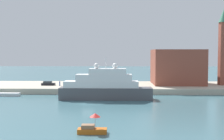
{
  "coord_description": "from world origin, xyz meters",
  "views": [
    {
      "loc": [
        7.64,
        -69.84,
        12.02
      ],
      "look_at": [
        5.57,
        6.0,
        7.69
      ],
      "focal_mm": 48.17,
      "sensor_mm": 36.0,
      "label": 1
    }
  ],
  "objects_px": {
    "large_yacht": "(105,87)",
    "work_barge": "(8,94)",
    "small_motorboat": "(92,127)",
    "parked_car": "(48,84)",
    "bell_tower": "(224,43)",
    "person_figure": "(60,83)",
    "harbor_building": "(177,67)",
    "mooring_bollard": "(108,87)"
  },
  "relations": [
    {
      "from": "large_yacht",
      "to": "person_figure",
      "type": "distance_m",
      "value": 22.6
    },
    {
      "from": "mooring_bollard",
      "to": "work_barge",
      "type": "bearing_deg",
      "value": -170.75
    },
    {
      "from": "large_yacht",
      "to": "harbor_building",
      "type": "xyz_separation_m",
      "value": [
        23.0,
        23.65,
        4.19
      ]
    },
    {
      "from": "bell_tower",
      "to": "small_motorboat",
      "type": "bearing_deg",
      "value": -124.88
    },
    {
      "from": "parked_car",
      "to": "person_figure",
      "type": "relative_size",
      "value": 2.74
    },
    {
      "from": "harbor_building",
      "to": "bell_tower",
      "type": "bearing_deg",
      "value": -10.21
    },
    {
      "from": "parked_car",
      "to": "small_motorboat",
      "type": "bearing_deg",
      "value": -69.68
    },
    {
      "from": "harbor_building",
      "to": "mooring_bollard",
      "type": "xyz_separation_m",
      "value": [
        -22.42,
        -13.87,
        -5.35
      ]
    },
    {
      "from": "work_barge",
      "to": "harbor_building",
      "type": "xyz_separation_m",
      "value": [
        50.16,
        18.39,
        6.96
      ]
    },
    {
      "from": "bell_tower",
      "to": "parked_car",
      "type": "bearing_deg",
      "value": -176.99
    },
    {
      "from": "large_yacht",
      "to": "work_barge",
      "type": "bearing_deg",
      "value": 169.04
    },
    {
      "from": "bell_tower",
      "to": "mooring_bollard",
      "type": "bearing_deg",
      "value": -163.0
    },
    {
      "from": "large_yacht",
      "to": "harbor_building",
      "type": "bearing_deg",
      "value": 45.8
    },
    {
      "from": "bell_tower",
      "to": "parked_car",
      "type": "relative_size",
      "value": 5.71
    },
    {
      "from": "bell_tower",
      "to": "work_barge",
      "type": "bearing_deg",
      "value": -166.26
    },
    {
      "from": "mooring_bollard",
      "to": "harbor_building",
      "type": "bearing_deg",
      "value": 31.74
    },
    {
      "from": "large_yacht",
      "to": "small_motorboat",
      "type": "xyz_separation_m",
      "value": [
        -0.19,
        -32.93,
        -2.28
      ]
    },
    {
      "from": "small_motorboat",
      "to": "mooring_bollard",
      "type": "relative_size",
      "value": 5.53
    },
    {
      "from": "bell_tower",
      "to": "person_figure",
      "type": "height_order",
      "value": "bell_tower"
    },
    {
      "from": "work_barge",
      "to": "small_motorboat",
      "type": "bearing_deg",
      "value": -54.76
    },
    {
      "from": "large_yacht",
      "to": "parked_car",
      "type": "relative_size",
      "value": 5.47
    },
    {
      "from": "small_motorboat",
      "to": "bell_tower",
      "type": "height_order",
      "value": "bell_tower"
    },
    {
      "from": "person_figure",
      "to": "mooring_bollard",
      "type": "height_order",
      "value": "person_figure"
    },
    {
      "from": "large_yacht",
      "to": "person_figure",
      "type": "bearing_deg",
      "value": 131.91
    },
    {
      "from": "large_yacht",
      "to": "person_figure",
      "type": "relative_size",
      "value": 15.0
    },
    {
      "from": "bell_tower",
      "to": "person_figure",
      "type": "xyz_separation_m",
      "value": [
        -52.52,
        -4.24,
        -12.87
      ]
    },
    {
      "from": "large_yacht",
      "to": "work_barge",
      "type": "distance_m",
      "value": 27.81
    },
    {
      "from": "large_yacht",
      "to": "work_barge",
      "type": "relative_size",
      "value": 3.78
    },
    {
      "from": "bell_tower",
      "to": "mooring_bollard",
      "type": "xyz_separation_m",
      "value": [
        -36.85,
        -11.27,
        -13.21
      ]
    },
    {
      "from": "mooring_bollard",
      "to": "small_motorboat",
      "type": "bearing_deg",
      "value": -91.03
    },
    {
      "from": "small_motorboat",
      "to": "parked_car",
      "type": "distance_m",
      "value": 54.4
    },
    {
      "from": "bell_tower",
      "to": "parked_car",
      "type": "distance_m",
      "value": 58.07
    },
    {
      "from": "large_yacht",
      "to": "person_figure",
      "type": "xyz_separation_m",
      "value": [
        -15.09,
        16.81,
        -0.82
      ]
    },
    {
      "from": "work_barge",
      "to": "harbor_building",
      "type": "relative_size",
      "value": 0.39
    },
    {
      "from": "work_barge",
      "to": "large_yacht",
      "type": "bearing_deg",
      "value": -10.96
    },
    {
      "from": "small_motorboat",
      "to": "bell_tower",
      "type": "xyz_separation_m",
      "value": [
        37.62,
        53.98,
        14.32
      ]
    },
    {
      "from": "small_motorboat",
      "to": "bell_tower",
      "type": "bearing_deg",
      "value": 55.12
    },
    {
      "from": "small_motorboat",
      "to": "mooring_bollard",
      "type": "bearing_deg",
      "value": 88.97
    },
    {
      "from": "small_motorboat",
      "to": "person_figure",
      "type": "bearing_deg",
      "value": 106.67
    },
    {
      "from": "large_yacht",
      "to": "mooring_bollard",
      "type": "xyz_separation_m",
      "value": [
        0.58,
        9.78,
        -1.16
      ]
    },
    {
      "from": "small_motorboat",
      "to": "bell_tower",
      "type": "relative_size",
      "value": 0.18
    },
    {
      "from": "mooring_bollard",
      "to": "large_yacht",
      "type": "bearing_deg",
      "value": -93.38
    }
  ]
}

